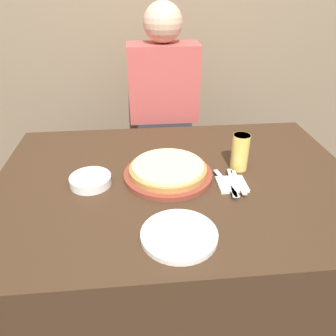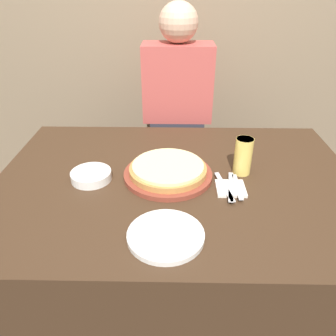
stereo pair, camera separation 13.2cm
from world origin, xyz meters
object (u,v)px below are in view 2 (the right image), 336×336
at_px(dinner_plate, 166,235).
at_px(diner_person, 177,127).
at_px(beer_glass, 243,155).
at_px(pizza_on_board, 168,171).
at_px(spoon, 237,187).
at_px(dinner_knife, 231,187).
at_px(fork, 224,186).
at_px(side_bowl, 91,176).

distance_m(dinner_plate, diner_person, 1.07).
height_order(beer_glass, dinner_plate, beer_glass).
bearing_deg(beer_glass, dinner_plate, -127.21).
bearing_deg(pizza_on_board, spoon, -18.96).
bearing_deg(pizza_on_board, dinner_knife, -20.76).
distance_m(dinner_knife, spoon, 0.02).
height_order(dinner_plate, dinner_knife, dinner_plate).
distance_m(pizza_on_board, dinner_knife, 0.26).
distance_m(pizza_on_board, dinner_plate, 0.36).
relative_size(dinner_knife, diner_person, 0.15).
relative_size(beer_glass, dinner_plate, 0.64).
height_order(fork, diner_person, diner_person).
distance_m(beer_glass, side_bowl, 0.62).
distance_m(dinner_knife, diner_person, 0.82).
distance_m(dinner_plate, spoon, 0.38).
bearing_deg(diner_person, dinner_knife, -75.69).
bearing_deg(pizza_on_board, fork, -22.92).
relative_size(fork, dinner_knife, 1.00).
bearing_deg(diner_person, beer_glass, -68.26).
height_order(side_bowl, dinner_knife, side_bowl).
relative_size(dinner_plate, diner_person, 0.18).
bearing_deg(side_bowl, spoon, -6.26).
height_order(beer_glass, dinner_knife, beer_glass).
relative_size(dinner_plate, fork, 1.21).
bearing_deg(fork, dinner_plate, -128.64).
height_order(pizza_on_board, spoon, pizza_on_board).
xyz_separation_m(fork, spoon, (0.05, 0.00, 0.00)).
xyz_separation_m(beer_glass, side_bowl, (-0.61, -0.07, -0.07)).
xyz_separation_m(pizza_on_board, dinner_knife, (0.24, -0.09, -0.01)).
xyz_separation_m(side_bowl, dinner_knife, (0.55, -0.06, -0.00)).
relative_size(beer_glass, side_bowl, 0.96).
bearing_deg(spoon, diner_person, 106.00).
height_order(beer_glass, fork, beer_glass).
bearing_deg(beer_glass, dinner_knife, -115.71).
bearing_deg(spoon, side_bowl, 173.74).
relative_size(dinner_knife, spoon, 1.18).
bearing_deg(side_bowl, diner_person, 64.41).
bearing_deg(spoon, pizza_on_board, 161.04).
bearing_deg(dinner_knife, beer_glass, 64.29).
distance_m(pizza_on_board, side_bowl, 0.31).
xyz_separation_m(side_bowl, spoon, (0.57, -0.06, -0.00)).
bearing_deg(beer_glass, pizza_on_board, -173.01).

